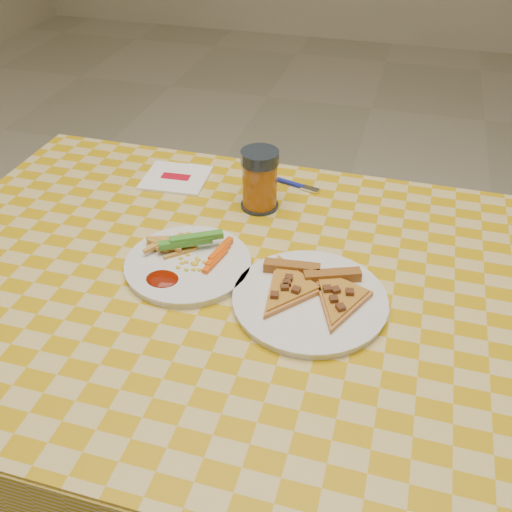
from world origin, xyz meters
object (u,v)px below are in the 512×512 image
object	(u,v)px
table	(245,312)
drink_glass	(260,180)
plate_left	(188,265)
plate_right	(310,301)

from	to	relation	value
table	drink_glass	size ratio (longest dim) A/B	9.95
table	plate_left	xyz separation A→B (m)	(-0.11, 0.01, 0.08)
table	plate_left	size ratio (longest dim) A/B	5.68
table	plate_right	bearing A→B (deg)	-12.14
plate_left	table	bearing A→B (deg)	-4.56
plate_right	plate_left	bearing A→B (deg)	171.42
table	plate_left	bearing A→B (deg)	175.44
plate_left	drink_glass	distance (m)	0.25
plate_left	drink_glass	bearing A→B (deg)	73.79
plate_right	drink_glass	distance (m)	0.32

